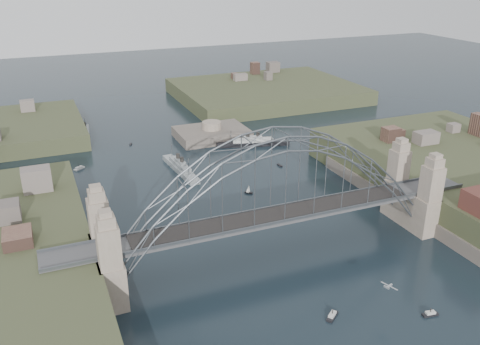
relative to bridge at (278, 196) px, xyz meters
name	(u,v)px	position (x,y,z in m)	size (l,w,h in m)	color
ground	(276,253)	(0.00, 0.00, -12.32)	(500.00, 500.00, 0.00)	black
bridge	(278,196)	(0.00, 0.00, 0.00)	(84.00, 13.80, 24.60)	#4B4B4D
headland_ne	(266,96)	(50.00, 110.00, -11.57)	(70.00, 55.00, 9.50)	#3B4125
fort_island	(212,139)	(12.00, 70.00, -12.66)	(22.00, 16.00, 9.40)	#5F554B
naval_cruiser_near	(180,168)	(-5.16, 47.06, -11.37)	(4.44, 20.69, 6.16)	#92999B
naval_cruiser_far	(86,132)	(-24.56, 89.07, -11.52)	(3.75, 15.44, 5.17)	#92999B
ocean_liner	(253,143)	(21.17, 58.59, -11.48)	(22.25, 8.83, 5.46)	black
aeroplane	(389,286)	(8.12, -22.91, -7.21)	(1.68, 2.92, 0.44)	#B3B7BB
small_boat_a	(138,237)	(-23.22, 16.43, -12.17)	(1.81, 2.79, 0.45)	silver
small_boat_b	(249,190)	(6.10, 27.25, -11.36)	(1.73, 1.79, 2.38)	silver
small_boat_c	(332,316)	(-0.25, -20.52, -12.04)	(2.91, 2.56, 1.43)	silver
small_boat_d	(280,165)	(21.15, 40.30, -12.17)	(0.80, 2.11, 0.45)	silver
small_boat_e	(79,168)	(-30.01, 59.10, -12.04)	(3.18, 2.69, 1.43)	silver
small_boat_f	(171,163)	(-5.82, 53.72, -12.17)	(0.88, 1.76, 0.45)	silver
small_boat_g	(430,314)	(14.34, -26.15, -12.04)	(2.72, 1.22, 1.43)	silver
small_boat_h	(131,144)	(-13.16, 73.56, -12.17)	(1.18, 1.90, 0.45)	silver
small_boat_i	(388,199)	(35.35, 11.45, -12.17)	(0.94, 2.67, 0.45)	silver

